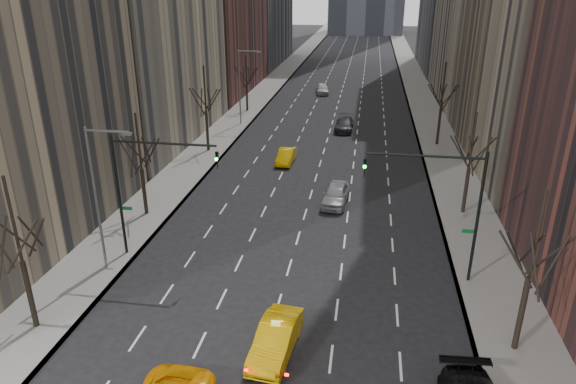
% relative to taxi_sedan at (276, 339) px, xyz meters
% --- Properties ---
extents(sidewalk_left, '(4.50, 320.00, 0.15)m').
position_rel_taxi_sedan_xyz_m(sidewalk_left, '(-12.83, 65.93, -0.71)').
color(sidewalk_left, slate).
rests_on(sidewalk_left, ground).
extents(sidewalk_right, '(4.50, 320.00, 0.15)m').
position_rel_taxi_sedan_xyz_m(sidewalk_right, '(11.67, 65.93, -0.71)').
color(sidewalk_right, slate).
rests_on(sidewalk_right, ground).
extents(tree_lw_a, '(3.36, 3.50, 8.28)m').
position_rel_taxi_sedan_xyz_m(tree_lw_a, '(-12.58, -0.07, 3.09)').
color(tree_lw_a, black).
rests_on(tree_lw_a, ground).
extents(tree_lw_b, '(3.36, 3.50, 7.82)m').
position_rel_taxi_sedan_xyz_m(tree_lw_b, '(-12.58, 13.93, 2.93)').
color(tree_lw_b, black).
rests_on(tree_lw_b, ground).
extents(tree_lw_c, '(3.36, 3.50, 8.74)m').
position_rel_taxi_sedan_xyz_m(tree_lw_c, '(-12.58, 29.93, 3.25)').
color(tree_lw_c, black).
rests_on(tree_lw_c, ground).
extents(tree_lw_d, '(3.36, 3.50, 7.36)m').
position_rel_taxi_sedan_xyz_m(tree_lw_d, '(-12.58, 47.93, 2.77)').
color(tree_lw_d, black).
rests_on(tree_lw_d, ground).
extents(tree_rw_a, '(3.36, 3.50, 8.28)m').
position_rel_taxi_sedan_xyz_m(tree_rw_a, '(11.42, 1.93, 3.09)').
color(tree_rw_a, black).
rests_on(tree_rw_a, ground).
extents(tree_rw_b, '(3.36, 3.50, 7.82)m').
position_rel_taxi_sedan_xyz_m(tree_rw_b, '(11.42, 17.93, 2.93)').
color(tree_rw_b, black).
rests_on(tree_rw_b, ground).
extents(tree_rw_c, '(3.36, 3.50, 8.74)m').
position_rel_taxi_sedan_xyz_m(tree_rw_c, '(11.42, 35.93, 3.25)').
color(tree_rw_c, black).
rests_on(tree_rw_c, ground).
extents(traffic_mast_left, '(6.69, 0.39, 8.00)m').
position_rel_taxi_sedan_xyz_m(traffic_mast_left, '(-9.68, 7.92, 4.70)').
color(traffic_mast_left, black).
rests_on(traffic_mast_left, ground).
extents(traffic_mast_right, '(6.69, 0.39, 8.00)m').
position_rel_taxi_sedan_xyz_m(traffic_mast_right, '(8.53, 7.92, 4.70)').
color(traffic_mast_right, black).
rests_on(traffic_mast_right, ground).
extents(streetlight_near, '(2.83, 0.22, 9.00)m').
position_rel_taxi_sedan_xyz_m(streetlight_near, '(-11.42, 5.93, 4.83)').
color(streetlight_near, slate).
rests_on(streetlight_near, ground).
extents(streetlight_far, '(2.83, 0.22, 9.00)m').
position_rel_taxi_sedan_xyz_m(streetlight_far, '(-11.42, 40.93, 4.83)').
color(streetlight_far, slate).
rests_on(streetlight_far, ground).
extents(taxi_sedan, '(2.16, 4.93, 1.57)m').
position_rel_taxi_sedan_xyz_m(taxi_sedan, '(0.00, 0.00, 0.00)').
color(taxi_sedan, '#DFA204').
rests_on(taxi_sedan, ground).
extents(silver_sedan_ahead, '(2.27, 4.83, 1.60)m').
position_rel_taxi_sedan_xyz_m(silver_sedan_ahead, '(1.59, 18.36, 0.01)').
color(silver_sedan_ahead, '#97999E').
rests_on(silver_sedan_ahead, ground).
extents(far_taxi, '(1.56, 4.15, 1.36)m').
position_rel_taxi_sedan_xyz_m(far_taxi, '(-3.93, 27.60, -0.11)').
color(far_taxi, '#FFBF05').
rests_on(far_taxi, ground).
extents(far_suv_grey, '(2.18, 5.21, 1.50)m').
position_rel_taxi_sedan_xyz_m(far_suv_grey, '(1.07, 40.36, -0.04)').
color(far_suv_grey, '#28282D').
rests_on(far_suv_grey, ground).
extents(far_car_white, '(2.48, 4.88, 1.59)m').
position_rel_taxi_sedan_xyz_m(far_car_white, '(-3.50, 61.37, 0.01)').
color(far_car_white, silver).
rests_on(far_car_white, ground).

